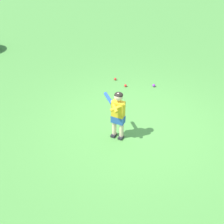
# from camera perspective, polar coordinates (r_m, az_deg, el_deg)

# --- Properties ---
(ground_plane) EXTENTS (40.00, 40.00, 0.00)m
(ground_plane) POSITION_cam_1_polar(r_m,az_deg,el_deg) (6.12, 5.12, -2.43)
(ground_plane) COLOR #519942
(child_batter) EXTENTS (0.36, 0.64, 1.08)m
(child_batter) POSITION_cam_1_polar(r_m,az_deg,el_deg) (5.34, 1.19, 0.16)
(child_batter) COLOR #232328
(child_batter) RESTS_ON ground
(play_ball_behind_batter) EXTENTS (0.09, 0.09, 0.09)m
(play_ball_behind_batter) POSITION_cam_1_polar(r_m,az_deg,el_deg) (7.65, 8.96, 5.67)
(play_ball_behind_batter) COLOR purple
(play_ball_behind_batter) RESTS_ON ground
(play_ball_midfield) EXTENTS (0.07, 0.07, 0.07)m
(play_ball_midfield) POSITION_cam_1_polar(r_m,az_deg,el_deg) (7.92, 0.71, 7.10)
(play_ball_midfield) COLOR red
(play_ball_midfield) RESTS_ON ground
(play_ball_by_bucket) EXTENTS (0.08, 0.08, 0.08)m
(play_ball_by_bucket) POSITION_cam_1_polar(r_m,az_deg,el_deg) (7.56, 2.91, 5.70)
(play_ball_by_bucket) COLOR red
(play_ball_by_bucket) RESTS_ON ground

